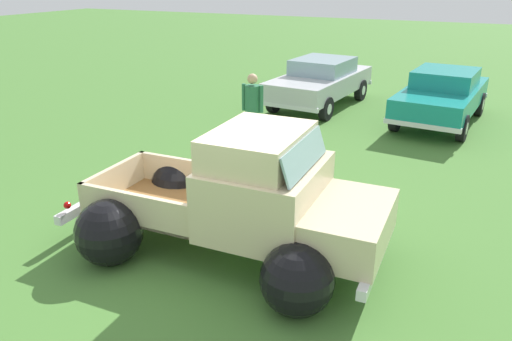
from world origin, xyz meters
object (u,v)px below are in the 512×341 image
show_car_0 (320,81)px  lane_cone_0 (230,163)px  show_car_1 (442,94)px  lane_cone_1 (261,187)px  vintage_pickup_truck (248,208)px  spectator_0 (253,107)px

show_car_0 → lane_cone_0: size_ratio=7.13×
show_car_1 → lane_cone_1: show_car_1 is taller
vintage_pickup_truck → lane_cone_1: bearing=107.1°
show_car_0 → spectator_0: spectator_0 is taller
lane_cone_0 → show_car_0: bearing=92.2°
vintage_pickup_truck → lane_cone_1: size_ratio=7.41×
vintage_pickup_truck → spectator_0: 4.69m
show_car_0 → lane_cone_1: show_car_0 is taller
spectator_0 → lane_cone_0: bearing=11.1°
vintage_pickup_truck → lane_cone_0: vintage_pickup_truck is taller
lane_cone_0 → lane_cone_1: size_ratio=1.00×
spectator_0 → lane_cone_1: spectator_0 is taller
show_car_1 → lane_cone_1: bearing=-13.0°
lane_cone_0 → lane_cone_1: 1.37m
lane_cone_0 → lane_cone_1: (1.08, -0.84, 0.00)m
lane_cone_1 → spectator_0: bearing=118.8°
show_car_1 → lane_cone_0: (-3.33, -5.93, -0.47)m
show_car_1 → spectator_0: size_ratio=2.51×
lane_cone_0 → lane_cone_1: same height
lane_cone_0 → show_car_1: bearing=60.7°
show_car_0 → show_car_1: same height
spectator_0 → show_car_1: bearing=138.6°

